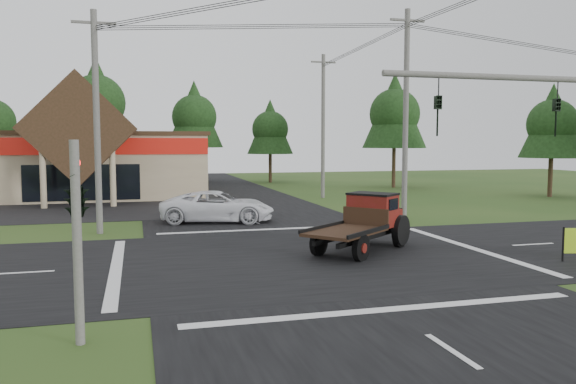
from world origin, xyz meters
name	(u,v)px	position (x,y,z in m)	size (l,w,h in m)	color
ground	(309,257)	(0.00, 0.00, 0.00)	(120.00, 120.00, 0.00)	#294719
road_ns	(309,257)	(0.00, 0.00, 0.01)	(12.00, 120.00, 0.02)	black
road_ew	(309,257)	(0.00, 0.00, 0.01)	(120.00, 12.00, 0.02)	black
parking_apron	(12,211)	(-14.00, 19.00, 0.01)	(28.00, 14.00, 0.02)	black
cvs_building	(15,162)	(-15.70, 29.57, 2.78)	(30.40, 18.20, 9.19)	tan
traffic_signal_corner	(76,181)	(-7.50, -7.32, 3.52)	(0.53, 2.48, 4.40)	#595651
utility_pole_nw	(97,120)	(-8.00, 8.00, 5.39)	(2.00, 0.30, 10.50)	#595651
utility_pole_ne	(406,114)	(8.00, 8.00, 5.89)	(2.00, 0.30, 11.50)	#595651
utility_pole_n	(323,125)	(8.00, 22.00, 5.74)	(2.00, 0.30, 11.20)	#595651
tree_row_c	(97,100)	(-10.00, 41.00, 8.72)	(7.28, 7.28, 13.13)	#332316
tree_row_d	(194,115)	(0.00, 42.00, 7.38)	(6.16, 6.16, 11.11)	#332316
tree_row_e	(270,127)	(8.00, 40.00, 6.03)	(5.04, 5.04, 9.09)	#332316
tree_side_ne	(395,111)	(18.00, 30.00, 7.38)	(6.16, 6.16, 11.11)	#332316
tree_side_e_near	(553,122)	(26.00, 18.00, 6.03)	(5.04, 5.04, 9.09)	#332316
antique_flatbed_truck	(360,223)	(2.29, 0.54, 1.16)	(2.12, 5.55, 2.32)	#54150C
white_pickup	(218,206)	(-1.98, 10.50, 0.85)	(2.83, 6.15, 1.71)	white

